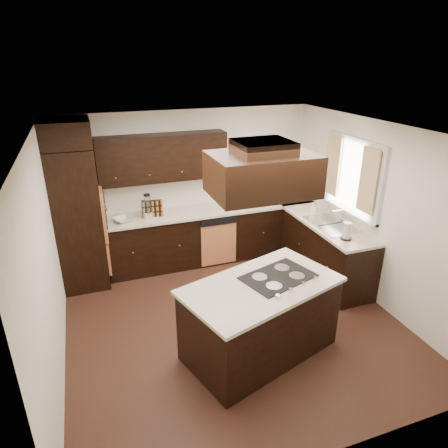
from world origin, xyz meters
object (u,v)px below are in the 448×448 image
Objects in this scene: island at (260,320)px; spice_rack at (152,208)px; oven_column at (78,219)px; range_hood at (262,174)px.

island is 5.37× the size of spice_rack.
oven_column is at bearing -164.64° from spice_rack.
range_hood is (1.88, -2.25, 1.10)m from oven_column.
oven_column is 3.13m from range_hood.
island is at bearing -61.44° from spice_rack.
island is 1.72m from range_hood.
spice_rack is at bearing 108.30° from range_hood.
island is 2.63m from spice_rack.
island is (1.87, -2.35, -0.62)m from oven_column.
island is at bearing -51.50° from oven_column.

